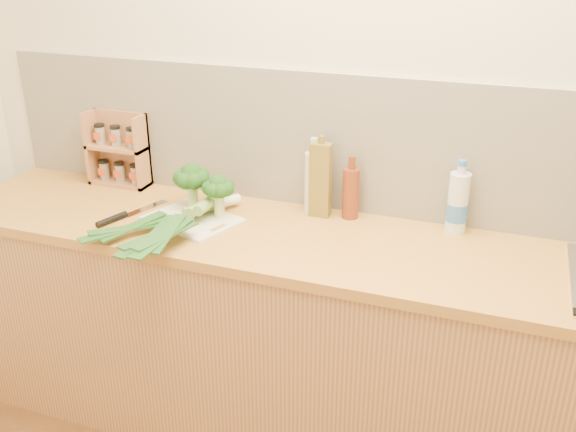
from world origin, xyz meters
The scene contains 14 objects.
room_shell centered at (0.00, 1.49, 1.17)m, with size 3.50×3.50×3.50m.
counter centered at (0.00, 1.20, 0.45)m, with size 3.20×0.62×0.90m.
chopping_board centered at (-0.62, 1.19, 0.91)m, with size 0.34×0.25×0.01m, color silver.
broccoli_left centered at (-0.66, 1.28, 1.04)m, with size 0.14×0.15×0.19m.
broccoli_right centered at (-0.53, 1.24, 1.03)m, with size 0.12×0.13×0.17m.
leek_front centered at (-0.65, 1.17, 0.93)m, with size 0.40×0.58×0.04m.
leek_mid centered at (-0.60, 1.12, 0.95)m, with size 0.14×0.62×0.04m.
leek_back centered at (-0.56, 1.13, 0.97)m, with size 0.11×0.67×0.04m.
chefs_knife centered at (-0.89, 1.11, 0.91)m, with size 0.14×0.33×0.02m.
spice_rack centered at (-1.10, 1.44, 1.04)m, with size 0.27×0.11×0.32m.
oil_tin centered at (-0.17, 1.40, 1.05)m, with size 0.08×0.05×0.32m.
glass_bottle centered at (-0.21, 1.43, 1.03)m, with size 0.07×0.07×0.30m.
amber_bottle centered at (-0.06, 1.42, 1.00)m, with size 0.06×0.06×0.25m.
water_bottle centered at (0.34, 1.43, 1.01)m, with size 0.08×0.08×0.26m.
Camera 1 is at (0.49, -0.80, 1.92)m, focal length 40.00 mm.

